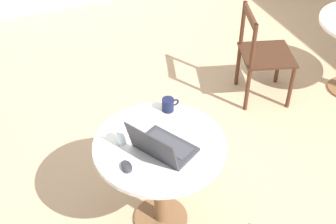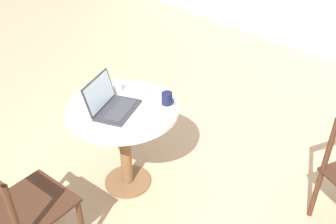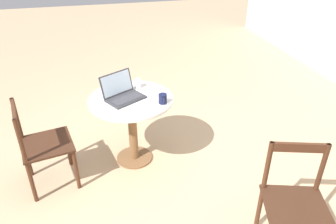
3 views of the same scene
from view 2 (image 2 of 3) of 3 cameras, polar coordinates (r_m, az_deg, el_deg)
ground_plane at (r=2.89m, az=0.21°, el=-14.08°), size 16.00×16.00×0.00m
cafe_table_near at (r=2.72m, az=-6.81°, el=-1.98°), size 0.80×0.80×0.71m
chair_near_front at (r=2.43m, az=-20.96°, el=-13.61°), size 0.51×0.51×0.85m
laptop at (r=2.59m, az=-8.53°, el=1.16°), size 0.41×0.43×0.23m
mouse at (r=2.77m, az=-11.81°, el=2.23°), size 0.06×0.10×0.03m
mug at (r=2.63m, az=-0.14°, el=2.07°), size 0.11×0.08×0.09m
drinking_glass at (r=2.81m, az=-7.73°, el=3.93°), size 0.06×0.06×0.10m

